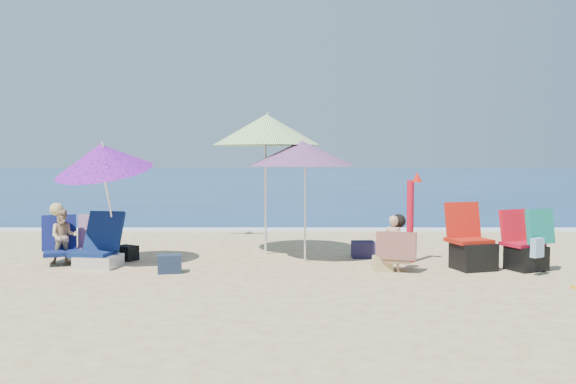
{
  "coord_description": "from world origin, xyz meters",
  "views": [
    {
      "loc": [
        -0.31,
        -8.02,
        1.63
      ],
      "look_at": [
        -0.3,
        1.0,
        1.1
      ],
      "focal_mm": 37.09,
      "sensor_mm": 36.0,
      "label": 1
    }
  ],
  "objects_px": {
    "umbrella_turquoise": "(302,153)",
    "furled_umbrella": "(412,213)",
    "umbrella_striped": "(267,130)",
    "person_left": "(62,236)",
    "person_center": "(395,244)",
    "chair_rainbow": "(95,248)",
    "camp_chair_right": "(527,248)",
    "chair_navy": "(99,252)",
    "camp_chair_left": "(471,249)",
    "umbrella_blue": "(102,158)"
  },
  "relations": [
    {
      "from": "person_center",
      "to": "furled_umbrella",
      "type": "bearing_deg",
      "value": 62.58
    },
    {
      "from": "furled_umbrella",
      "to": "chair_navy",
      "type": "relative_size",
      "value": 1.75
    },
    {
      "from": "furled_umbrella",
      "to": "camp_chair_right",
      "type": "relative_size",
      "value": 1.52
    },
    {
      "from": "umbrella_turquoise",
      "to": "camp_chair_left",
      "type": "bearing_deg",
      "value": -16.97
    },
    {
      "from": "umbrella_striped",
      "to": "umbrella_blue",
      "type": "bearing_deg",
      "value": -155.51
    },
    {
      "from": "umbrella_turquoise",
      "to": "camp_chair_left",
      "type": "height_order",
      "value": "umbrella_turquoise"
    },
    {
      "from": "umbrella_blue",
      "to": "person_left",
      "type": "relative_size",
      "value": 2.11
    },
    {
      "from": "umbrella_blue",
      "to": "camp_chair_right",
      "type": "xyz_separation_m",
      "value": [
        6.19,
        -0.35,
        -1.29
      ]
    },
    {
      "from": "person_center",
      "to": "person_left",
      "type": "bearing_deg",
      "value": 172.56
    },
    {
      "from": "umbrella_turquoise",
      "to": "umbrella_striped",
      "type": "bearing_deg",
      "value": 134.22
    },
    {
      "from": "umbrella_turquoise",
      "to": "person_left",
      "type": "bearing_deg",
      "value": -175.25
    },
    {
      "from": "umbrella_blue",
      "to": "camp_chair_left",
      "type": "bearing_deg",
      "value": -2.56
    },
    {
      "from": "chair_navy",
      "to": "camp_chair_left",
      "type": "distance_m",
      "value": 5.5
    },
    {
      "from": "umbrella_turquoise",
      "to": "furled_umbrella",
      "type": "bearing_deg",
      "value": -6.77
    },
    {
      "from": "camp_chair_right",
      "to": "umbrella_striped",
      "type": "bearing_deg",
      "value": 159.2
    },
    {
      "from": "umbrella_blue",
      "to": "person_center",
      "type": "distance_m",
      "value": 4.46
    },
    {
      "from": "umbrella_turquoise",
      "to": "chair_navy",
      "type": "xyz_separation_m",
      "value": [
        -3.04,
        -0.53,
        -1.48
      ]
    },
    {
      "from": "umbrella_striped",
      "to": "camp_chair_left",
      "type": "xyz_separation_m",
      "value": [
        3.02,
        -1.34,
        -1.79
      ]
    },
    {
      "from": "umbrella_striped",
      "to": "person_center",
      "type": "height_order",
      "value": "umbrella_striped"
    },
    {
      "from": "furled_umbrella",
      "to": "umbrella_turquoise",
      "type": "bearing_deg",
      "value": 173.23
    },
    {
      "from": "umbrella_turquoise",
      "to": "person_center",
      "type": "xyz_separation_m",
      "value": [
        1.3,
        -0.95,
        -1.29
      ]
    },
    {
      "from": "umbrella_striped",
      "to": "camp_chair_right",
      "type": "distance_m",
      "value": 4.42
    },
    {
      "from": "furled_umbrella",
      "to": "chair_rainbow",
      "type": "distance_m",
      "value": 5.02
    },
    {
      "from": "chair_rainbow",
      "to": "person_left",
      "type": "relative_size",
      "value": 0.91
    },
    {
      "from": "umbrella_turquoise",
      "to": "camp_chair_left",
      "type": "xyz_separation_m",
      "value": [
        2.45,
        -0.75,
        -1.4
      ]
    },
    {
      "from": "person_center",
      "to": "camp_chair_right",
      "type": "bearing_deg",
      "value": 2.93
    },
    {
      "from": "umbrella_striped",
      "to": "chair_rainbow",
      "type": "bearing_deg",
      "value": -169.51
    },
    {
      "from": "chair_navy",
      "to": "camp_chair_left",
      "type": "xyz_separation_m",
      "value": [
        5.49,
        -0.22,
        0.08
      ]
    },
    {
      "from": "umbrella_striped",
      "to": "person_center",
      "type": "distance_m",
      "value": 2.95
    },
    {
      "from": "umbrella_blue",
      "to": "chair_navy",
      "type": "bearing_deg",
      "value": -165.33
    },
    {
      "from": "umbrella_turquoise",
      "to": "person_center",
      "type": "distance_m",
      "value": 2.07
    },
    {
      "from": "furled_umbrella",
      "to": "person_center",
      "type": "height_order",
      "value": "furled_umbrella"
    },
    {
      "from": "umbrella_turquoise",
      "to": "furled_umbrella",
      "type": "relative_size",
      "value": 1.49
    },
    {
      "from": "umbrella_blue",
      "to": "camp_chair_right",
      "type": "height_order",
      "value": "umbrella_blue"
    },
    {
      "from": "umbrella_striped",
      "to": "furled_umbrella",
      "type": "bearing_deg",
      "value": -19.19
    },
    {
      "from": "umbrella_blue",
      "to": "furled_umbrella",
      "type": "bearing_deg",
      "value": 3.76
    },
    {
      "from": "umbrella_striped",
      "to": "person_center",
      "type": "bearing_deg",
      "value": -39.44
    },
    {
      "from": "umbrella_blue",
      "to": "person_left",
      "type": "height_order",
      "value": "umbrella_blue"
    },
    {
      "from": "chair_rainbow",
      "to": "camp_chair_right",
      "type": "xyz_separation_m",
      "value": [
        6.51,
        -0.94,
        0.14
      ]
    },
    {
      "from": "umbrella_turquoise",
      "to": "camp_chair_right",
      "type": "height_order",
      "value": "umbrella_turquoise"
    },
    {
      "from": "chair_navy",
      "to": "person_center",
      "type": "xyz_separation_m",
      "value": [
        4.34,
        -0.43,
        0.18
      ]
    },
    {
      "from": "chair_navy",
      "to": "person_left",
      "type": "bearing_deg",
      "value": 160.49
    },
    {
      "from": "camp_chair_left",
      "to": "chair_rainbow",
      "type": "bearing_deg",
      "value": 171.76
    },
    {
      "from": "umbrella_blue",
      "to": "camp_chair_left",
      "type": "height_order",
      "value": "umbrella_blue"
    },
    {
      "from": "person_left",
      "to": "umbrella_blue",
      "type": "bearing_deg",
      "value": -16.27
    },
    {
      "from": "umbrella_turquoise",
      "to": "camp_chair_right",
      "type": "bearing_deg",
      "value": -14.86
    },
    {
      "from": "chair_navy",
      "to": "chair_rainbow",
      "type": "distance_m",
      "value": 0.66
    },
    {
      "from": "furled_umbrella",
      "to": "chair_rainbow",
      "type": "xyz_separation_m",
      "value": [
        -4.98,
        0.28,
        -0.59
      ]
    },
    {
      "from": "umbrella_striped",
      "to": "person_left",
      "type": "distance_m",
      "value": 3.62
    },
    {
      "from": "chair_rainbow",
      "to": "umbrella_turquoise",
      "type": "bearing_deg",
      "value": -1.44
    }
  ]
}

